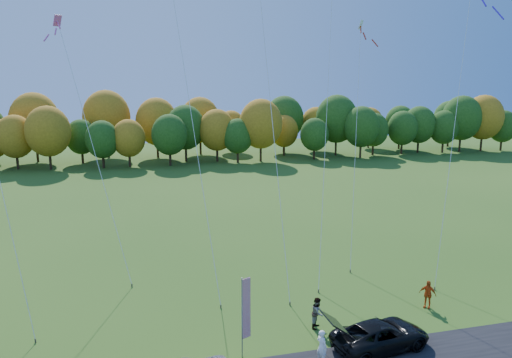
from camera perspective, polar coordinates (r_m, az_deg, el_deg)
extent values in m
plane|color=#2B5215|center=(25.74, 3.56, -18.14)|extent=(160.00, 160.00, 0.00)
imported|color=black|center=(25.60, 14.07, -16.93)|extent=(5.15, 3.02, 1.35)
imported|color=white|center=(23.88, 7.53, -18.49)|extent=(0.58, 0.70, 1.63)
imported|color=gray|center=(26.84, 7.05, -14.92)|extent=(0.97, 1.00, 1.63)
imported|color=#CC4B13|center=(30.29, 19.02, -12.34)|extent=(0.94, 0.94, 1.60)
cylinder|color=#999999|center=(23.66, -1.61, -15.58)|extent=(0.06, 0.06, 3.90)
cube|color=red|center=(23.61, -1.13, -14.57)|extent=(0.46, 0.23, 2.92)
cube|color=navy|center=(23.19, -1.16, -12.14)|extent=(0.45, 0.22, 0.76)
cylinder|color=#4C3F33|center=(29.00, -4.05, -14.33)|extent=(0.08, 0.08, 0.20)
cylinder|color=#4C3F33|center=(31.07, 7.16, -12.57)|extent=(0.08, 0.08, 0.20)
cylinder|color=#4C3F33|center=(29.33, 3.90, -14.02)|extent=(0.08, 0.08, 0.20)
cylinder|color=#4C3F33|center=(33.04, 19.74, -11.68)|extent=(0.08, 0.08, 0.20)
cylinder|color=#4C3F33|center=(27.80, -23.90, -16.55)|extent=(0.08, 0.08, 0.20)
cylinder|color=#4C3F33|center=(34.34, 10.72, -10.29)|extent=(0.08, 0.08, 0.20)
cube|color=white|center=(39.91, 11.89, 16.87)|extent=(1.14, 1.14, 1.35)
cylinder|color=#4C3F33|center=(32.53, -14.00, -11.70)|extent=(0.08, 0.08, 0.20)
cube|color=#F95395|center=(37.75, -21.75, 16.46)|extent=(1.24, 1.24, 1.48)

